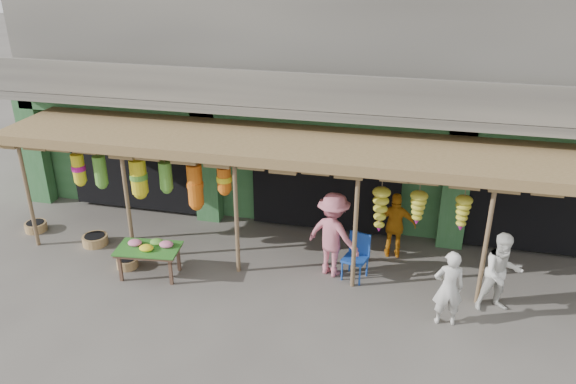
% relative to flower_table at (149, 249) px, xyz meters
% --- Properties ---
extents(ground, '(80.00, 80.00, 0.00)m').
position_rel_flower_table_xyz_m(ground, '(3.28, 0.78, -0.64)').
color(ground, '#514C47').
rests_on(ground, ground).
extents(building, '(16.40, 6.80, 7.00)m').
position_rel_flower_table_xyz_m(building, '(3.28, 5.65, 2.73)').
color(building, gray).
rests_on(building, ground).
extents(awning, '(14.00, 2.70, 2.79)m').
position_rel_flower_table_xyz_m(awning, '(3.13, 1.59, 1.94)').
color(awning, brown).
rests_on(awning, ground).
extents(flower_table, '(1.40, 0.92, 0.80)m').
position_rel_flower_table_xyz_m(flower_table, '(0.00, 0.00, 0.00)').
color(flower_table, brown).
rests_on(flower_table, ground).
extents(blue_chair, '(0.59, 0.59, 0.99)m').
position_rel_flower_table_xyz_m(blue_chair, '(4.30, 0.98, -0.09)').
color(blue_chair, '#1841A0').
rests_on(blue_chair, ground).
extents(basket_left, '(0.62, 0.62, 0.22)m').
position_rel_flower_table_xyz_m(basket_left, '(-3.72, 1.20, -0.53)').
color(basket_left, olive).
rests_on(basket_left, ground).
extents(basket_mid, '(0.74, 0.74, 0.23)m').
position_rel_flower_table_xyz_m(basket_mid, '(-1.91, 0.93, -0.53)').
color(basket_mid, '#A5774A').
rests_on(basket_mid, ground).
extents(basket_right, '(0.59, 0.59, 0.21)m').
position_rel_flower_table_xyz_m(basket_right, '(-0.67, 0.17, -0.54)').
color(basket_right, '#8B6140').
rests_on(basket_right, ground).
extents(person_front, '(0.61, 0.45, 1.54)m').
position_rel_flower_table_xyz_m(person_front, '(6.13, -0.24, 0.13)').
color(person_front, beige).
rests_on(person_front, ground).
extents(person_right, '(0.96, 0.84, 1.66)m').
position_rel_flower_table_xyz_m(person_right, '(7.12, 0.42, 0.19)').
color(person_right, silver).
rests_on(person_right, ground).
extents(person_vendor, '(0.95, 0.47, 1.56)m').
position_rel_flower_table_xyz_m(person_vendor, '(5.02, 2.03, 0.14)').
color(person_vendor, '#C77712').
rests_on(person_vendor, ground).
extents(person_shopper, '(1.40, 1.12, 1.89)m').
position_rel_flower_table_xyz_m(person_shopper, '(3.78, 0.98, 0.30)').
color(person_shopper, '#C16677').
rests_on(person_shopper, ground).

